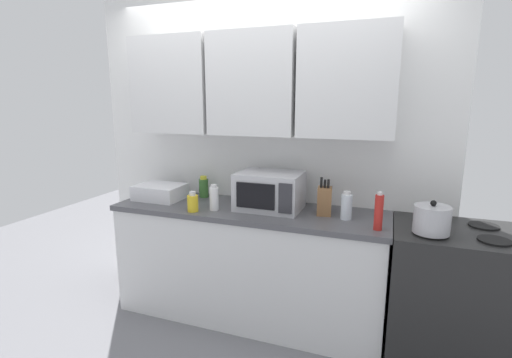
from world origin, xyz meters
TOP-DOWN VIEW (x-y plane):
  - wall_back_with_cabinets at (0.00, -0.07)m, footprint 2.96×0.38m
  - counter_run at (0.00, -0.30)m, footprint 2.09×0.63m
  - stove_range at (1.43, -0.32)m, footprint 0.76×0.64m
  - kettle at (1.26, -0.46)m, footprint 0.21×0.21m
  - microwave at (0.16, -0.27)m, footprint 0.48×0.37m
  - dish_rack at (-0.79, -0.30)m, footprint 0.38×0.30m
  - knife_block at (0.57, -0.27)m, footprint 0.12×0.13m
  - bottle_yellow_mustard at (-0.35, -0.52)m, footprint 0.08×0.08m
  - bottle_red_sauce at (0.95, -0.48)m, footprint 0.05×0.05m
  - bottle_clear_tall at (0.74, -0.32)m, footprint 0.08×0.08m
  - bottle_white_jar at (-0.22, -0.44)m, footprint 0.07×0.07m
  - bottle_green_oil at (-0.48, -0.12)m, footprint 0.08×0.08m

SIDE VIEW (x-z plane):
  - counter_run at x=0.00m, z-range 0.00..0.90m
  - stove_range at x=1.43m, z-range 0.00..0.91m
  - dish_rack at x=-0.79m, z-range 0.90..1.02m
  - bottle_yellow_mustard at x=-0.35m, z-range 0.89..1.04m
  - bottle_green_oil at x=-0.48m, z-range 0.89..1.08m
  - bottle_clear_tall at x=0.74m, z-range 0.89..1.09m
  - bottle_white_jar at x=-0.22m, z-range 0.89..1.09m
  - kettle at x=1.26m, z-range 0.89..1.10m
  - knife_block at x=0.57m, z-range 0.87..1.14m
  - bottle_red_sauce at x=0.95m, z-range 0.89..1.14m
  - microwave at x=0.16m, z-range 0.90..1.18m
  - wall_back_with_cabinets at x=0.00m, z-range 0.27..2.87m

